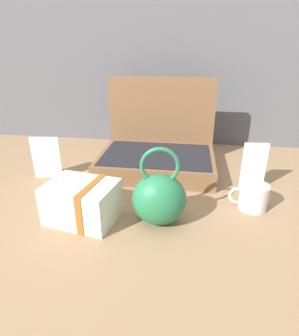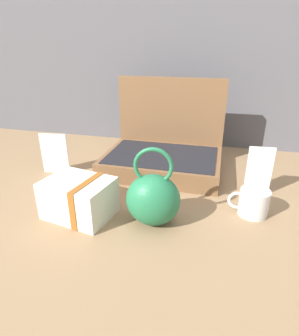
{
  "view_description": "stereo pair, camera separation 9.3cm",
  "coord_description": "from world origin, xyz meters",
  "px_view_note": "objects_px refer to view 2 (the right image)",
  "views": [
    {
      "loc": [
        0.12,
        -0.86,
        0.48
      ],
      "look_at": [
        0.0,
        -0.02,
        0.1
      ],
      "focal_mm": 30.38,
      "sensor_mm": 36.0,
      "label": 1
    },
    {
      "loc": [
        0.21,
        -0.84,
        0.48
      ],
      "look_at": [
        0.0,
        -0.02,
        0.1
      ],
      "focal_mm": 30.38,
      "sensor_mm": 36.0,
      "label": 2
    }
  ],
  "objects_px": {
    "open_suitcase": "(165,150)",
    "poster_card_right": "(259,171)",
    "coffee_mug": "(253,202)",
    "teal_pouch_handbag": "(153,199)",
    "cream_toiletry_bag": "(80,198)",
    "info_card_left": "(55,154)"
  },
  "relations": [
    {
      "from": "open_suitcase",
      "to": "poster_card_right",
      "type": "xyz_separation_m",
      "value": [
        0.35,
        -0.14,
        0.01
      ]
    },
    {
      "from": "coffee_mug",
      "to": "poster_card_right",
      "type": "height_order",
      "value": "poster_card_right"
    },
    {
      "from": "teal_pouch_handbag",
      "to": "poster_card_right",
      "type": "xyz_separation_m",
      "value": [
        0.3,
        0.26,
        0.0
      ]
    },
    {
      "from": "teal_pouch_handbag",
      "to": "coffee_mug",
      "type": "xyz_separation_m",
      "value": [
        0.28,
        0.12,
        -0.04
      ]
    },
    {
      "from": "open_suitcase",
      "to": "cream_toiletry_bag",
      "type": "height_order",
      "value": "open_suitcase"
    },
    {
      "from": "teal_pouch_handbag",
      "to": "info_card_left",
      "type": "relative_size",
      "value": 1.45
    },
    {
      "from": "teal_pouch_handbag",
      "to": "open_suitcase",
      "type": "bearing_deg",
      "value": 96.82
    },
    {
      "from": "info_card_left",
      "to": "poster_card_right",
      "type": "bearing_deg",
      "value": -6.79
    },
    {
      "from": "coffee_mug",
      "to": "info_card_left",
      "type": "height_order",
      "value": "info_card_left"
    },
    {
      "from": "poster_card_right",
      "to": "cream_toiletry_bag",
      "type": "bearing_deg",
      "value": -155.45
    },
    {
      "from": "teal_pouch_handbag",
      "to": "poster_card_right",
      "type": "bearing_deg",
      "value": 40.99
    },
    {
      "from": "cream_toiletry_bag",
      "to": "info_card_left",
      "type": "bearing_deg",
      "value": 132.68
    },
    {
      "from": "info_card_left",
      "to": "cream_toiletry_bag",
      "type": "bearing_deg",
      "value": -55.69
    },
    {
      "from": "open_suitcase",
      "to": "info_card_left",
      "type": "xyz_separation_m",
      "value": [
        -0.41,
        -0.16,
        0.01
      ]
    },
    {
      "from": "open_suitcase",
      "to": "coffee_mug",
      "type": "height_order",
      "value": "open_suitcase"
    },
    {
      "from": "open_suitcase",
      "to": "info_card_left",
      "type": "bearing_deg",
      "value": -158.52
    },
    {
      "from": "open_suitcase",
      "to": "poster_card_right",
      "type": "distance_m",
      "value": 0.38
    },
    {
      "from": "cream_toiletry_bag",
      "to": "info_card_left",
      "type": "xyz_separation_m",
      "value": [
        -0.23,
        0.25,
        0.02
      ]
    },
    {
      "from": "coffee_mug",
      "to": "poster_card_right",
      "type": "bearing_deg",
      "value": 80.85
    },
    {
      "from": "open_suitcase",
      "to": "teal_pouch_handbag",
      "type": "relative_size",
      "value": 1.96
    },
    {
      "from": "coffee_mug",
      "to": "poster_card_right",
      "type": "relative_size",
      "value": 0.72
    },
    {
      "from": "open_suitcase",
      "to": "info_card_left",
      "type": "height_order",
      "value": "open_suitcase"
    }
  ]
}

